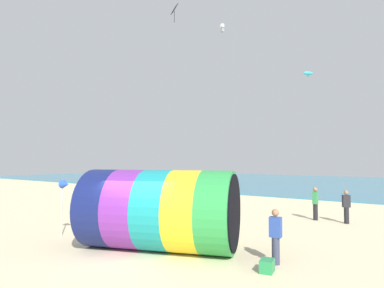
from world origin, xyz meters
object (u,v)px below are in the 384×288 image
(bystander_near_water, at_px, (315,203))
(cooler_box, at_px, (267,266))
(giant_inflatable_tube, at_px, (160,210))
(kite_white_box, at_px, (222,28))
(kite_handler, at_px, (276,236))
(bystander_mid_beach, at_px, (346,207))
(kite_black_diamond, at_px, (174,9))
(kite_cyan_parafoil, at_px, (308,73))
(beach_flag, at_px, (65,186))

(bystander_near_water, height_order, cooler_box, bystander_near_water)
(bystander_near_water, distance_m, cooler_box, 9.55)
(giant_inflatable_tube, distance_m, kite_white_box, 23.19)
(kite_handler, bearing_deg, bystander_mid_beach, 88.33)
(kite_white_box, relative_size, cooler_box, 1.46)
(kite_white_box, height_order, kite_black_diamond, kite_white_box)
(kite_handler, bearing_deg, kite_black_diamond, 142.45)
(kite_cyan_parafoil, height_order, bystander_mid_beach, kite_cyan_parafoil)
(kite_black_diamond, height_order, bystander_near_water, kite_black_diamond)
(kite_white_box, height_order, kite_cyan_parafoil, kite_white_box)
(bystander_near_water, bearing_deg, kite_cyan_parafoil, 109.26)
(kite_white_box, bearing_deg, bystander_mid_beach, -32.84)
(bystander_mid_beach, bearing_deg, cooler_box, -91.00)
(kite_white_box, bearing_deg, cooler_box, -55.42)
(kite_black_diamond, height_order, bystander_mid_beach, kite_black_diamond)
(bystander_near_water, height_order, beach_flag, beach_flag)
(bystander_mid_beach, bearing_deg, kite_handler, -91.67)
(kite_handler, distance_m, cooler_box, 1.09)
(cooler_box, bearing_deg, kite_white_box, 124.58)
(bystander_near_water, xyz_separation_m, cooler_box, (1.40, -9.42, -0.72))
(kite_cyan_parafoil, height_order, bystander_near_water, kite_cyan_parafoil)
(kite_black_diamond, distance_m, cooler_box, 19.87)
(kite_handler, relative_size, cooler_box, 3.26)
(kite_handler, height_order, kite_white_box, kite_white_box)
(kite_handler, bearing_deg, bystander_near_water, 98.71)
(beach_flag, xyz_separation_m, cooler_box, (8.71, 0.80, -1.92))
(bystander_near_water, xyz_separation_m, beach_flag, (-7.31, -10.22, 1.19))
(kite_handler, bearing_deg, kite_cyan_parafoil, 103.67)
(kite_cyan_parafoil, relative_size, cooler_box, 1.60)
(bystander_near_water, bearing_deg, giant_inflatable_tube, -105.88)
(kite_cyan_parafoil, bearing_deg, bystander_mid_beach, -60.89)
(bystander_near_water, bearing_deg, bystander_mid_beach, -3.52)
(cooler_box, bearing_deg, bystander_near_water, 98.45)
(kite_white_box, xyz_separation_m, bystander_mid_beach, (11.88, -7.67, -14.35))
(giant_inflatable_tube, relative_size, bystander_near_water, 3.45)
(beach_flag, bearing_deg, cooler_box, 5.24)
(giant_inflatable_tube, xyz_separation_m, cooler_box, (4.09, 0.02, -1.24))
(kite_white_box, distance_m, bystander_mid_beach, 20.14)
(kite_handler, distance_m, bystander_mid_beach, 8.49)
(kite_cyan_parafoil, bearing_deg, kite_white_box, 177.83)
(kite_black_diamond, relative_size, bystander_near_water, 0.76)
(kite_handler, distance_m, beach_flag, 8.87)
(kite_white_box, distance_m, cooler_box, 25.53)
(bystander_near_water, xyz_separation_m, bystander_mid_beach, (1.56, -0.10, -0.05))
(bystander_mid_beach, distance_m, cooler_box, 9.35)
(bystander_mid_beach, height_order, cooler_box, bystander_mid_beach)
(bystander_mid_beach, bearing_deg, kite_black_diamond, -179.49)
(bystander_near_water, bearing_deg, kite_white_box, 143.72)
(kite_white_box, relative_size, beach_flag, 0.32)
(giant_inflatable_tube, height_order, beach_flag, giant_inflatable_tube)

